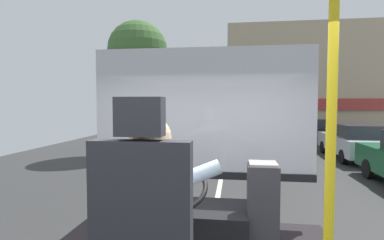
{
  "coord_description": "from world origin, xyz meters",
  "views": [
    {
      "loc": [
        0.37,
        -1.79,
        2.15
      ],
      "look_at": [
        -0.12,
        1.66,
        1.96
      ],
      "focal_mm": 28.43,
      "sensor_mm": 36.0,
      "label": 1
    }
  ],
  "objects": [
    {
      "name": "handrail_pole",
      "position": [
        0.79,
        -0.38,
        1.81
      ],
      "size": [
        0.04,
        0.04,
        1.97
      ],
      "color": "yellow",
      "rests_on": "bus_floor"
    },
    {
      "name": "street_tree",
      "position": [
        -3.69,
        10.68,
        4.29
      ],
      "size": [
        2.5,
        2.5,
        5.6
      ],
      "color": "#4C3828",
      "rests_on": "ground"
    },
    {
      "name": "fare_box",
      "position": [
        0.61,
        0.78,
        1.24
      ],
      "size": [
        0.25,
        0.26,
        0.83
      ],
      "color": "#333338",
      "rests_on": "bus_floor"
    },
    {
      "name": "ground",
      "position": [
        0.0,
        8.8,
        -0.02
      ],
      "size": [
        18.0,
        44.0,
        0.06
      ],
      "color": "#2F2F2F"
    },
    {
      "name": "bus_driver",
      "position": [
        -0.06,
        -0.24,
        1.6
      ],
      "size": [
        0.74,
        0.6,
        0.77
      ],
      "color": "black",
      "rests_on": "driver_seat"
    },
    {
      "name": "steering_console",
      "position": [
        -0.06,
        0.83,
        1.05
      ],
      "size": [
        1.1,
        1.0,
        0.84
      ],
      "color": "black",
      "rests_on": "bus_floor"
    },
    {
      "name": "parked_car_black",
      "position": [
        4.74,
        16.29,
        0.67
      ],
      "size": [
        1.86,
        4.25,
        1.3
      ],
      "color": "black",
      "rests_on": "ground"
    },
    {
      "name": "parked_car_silver",
      "position": [
        5.01,
        10.65,
        0.7
      ],
      "size": [
        1.81,
        3.91,
        1.35
      ],
      "color": "silver",
      "rests_on": "ground"
    },
    {
      "name": "windshield_panel",
      "position": [
        0.0,
        1.62,
        1.87
      ],
      "size": [
        2.5,
        0.08,
        1.48
      ],
      "color": "silver"
    },
    {
      "name": "parked_car_charcoal",
      "position": [
        4.92,
        22.17,
        0.62
      ],
      "size": [
        1.96,
        4.0,
        1.2
      ],
      "color": "#474C51",
      "rests_on": "ground"
    },
    {
      "name": "shop_building",
      "position": [
        6.78,
        17.32,
        3.26
      ],
      "size": [
        13.64,
        4.47,
        6.53
      ],
      "color": "tan",
      "rests_on": "ground"
    }
  ]
}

